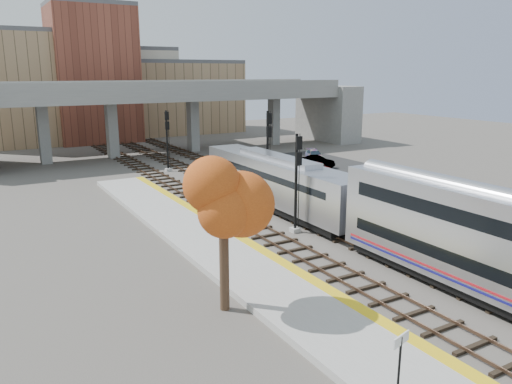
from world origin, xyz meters
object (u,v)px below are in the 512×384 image
locomotive (277,181)px  signal_mast_near (296,185)px  tree (223,202)px  car_c (314,155)px  signal_mast_far (167,142)px  car_a (318,167)px  signal_mast_mid (268,153)px  car_b (317,162)px

locomotive → signal_mast_near: 6.12m
tree → car_c: tree is taller
signal_mast_near → signal_mast_far: 24.66m
car_c → car_a: bearing=-101.2°
signal_mast_near → locomotive: bearing=69.7°
tree → car_a: (23.21, 23.73, -4.55)m
signal_mast_mid → signal_mast_far: signal_mast_mid is taller
signal_mast_mid → car_c: bearing=40.3°
car_c → signal_mast_near: bearing=-107.1°
signal_mast_mid → car_b: size_ratio=1.83×
signal_mast_near → tree: 12.19m
signal_mast_far → car_a: bearing=-31.8°
signal_mast_mid → tree: size_ratio=1.06×
locomotive → signal_mast_near: size_ratio=2.83×
tree → signal_mast_mid: bearing=53.7°
locomotive → car_c: locomotive is taller
tree → signal_mast_near: bearing=39.9°
signal_mast_near → signal_mast_mid: (4.10, 10.42, 0.43)m
car_a → car_b: size_ratio=0.80×
signal_mast_near → tree: tree is taller
signal_mast_near → signal_mast_far: bearing=90.0°
signal_mast_far → tree: (-9.25, -32.38, 1.93)m
car_b → signal_mast_mid: bearing=-179.9°
locomotive → car_b: size_ratio=4.74×
car_b → car_c: (2.60, 3.95, -0.05)m
signal_mast_far → car_b: signal_mast_far is taller
car_b → car_c: size_ratio=0.95×
car_b → car_a: bearing=-157.3°
locomotive → signal_mast_far: size_ratio=2.87×
signal_mast_mid → car_c: signal_mast_mid is taller
signal_mast_near → car_a: size_ratio=2.08×
car_a → car_b: car_b is taller
signal_mast_near → car_c: size_ratio=1.59×
locomotive → car_a: bearing=41.1°
tree → locomotive: bearing=49.7°
locomotive → signal_mast_far: 19.13m
signal_mast_near → car_b: (15.40, 18.24, -2.58)m
car_b → locomotive: bearing=-171.2°
signal_mast_mid → tree: (-13.35, -18.14, 1.43)m
signal_mast_near → signal_mast_far: (0.00, 24.66, -0.07)m
signal_mast_far → car_a: signal_mast_far is taller
signal_mast_mid → car_a: size_ratio=2.28×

